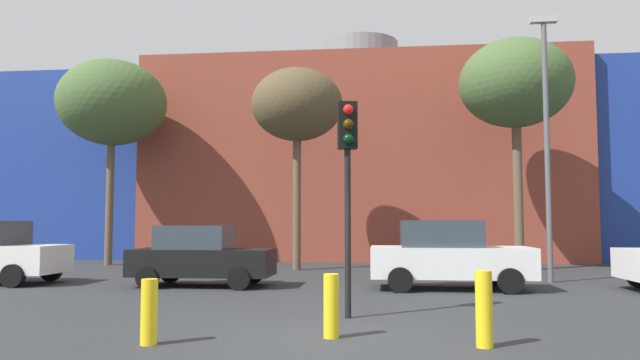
{
  "coord_description": "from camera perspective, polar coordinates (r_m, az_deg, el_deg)",
  "views": [
    {
      "loc": [
        0.79,
        -9.12,
        1.77
      ],
      "look_at": [
        -1.37,
        10.76,
        3.23
      ],
      "focal_mm": 32.79,
      "sensor_mm": 36.0,
      "label": 1
    }
  ],
  "objects": [
    {
      "name": "bare_tree_1",
      "position": [
        26.62,
        -19.62,
        7.06
      ],
      "size": [
        4.55,
        4.55,
        8.7
      ],
      "color": "brown",
      "rests_on": "ground_plane"
    },
    {
      "name": "building_backdrop",
      "position": [
        31.93,
        4.14,
        1.27
      ],
      "size": [
        38.48,
        11.51,
        11.68
      ],
      "color": "brown",
      "rests_on": "ground_plane"
    },
    {
      "name": "bare_tree_0",
      "position": [
        23.57,
        18.53,
        8.84
      ],
      "size": [
        4.19,
        4.19,
        8.72
      ],
      "color": "brown",
      "rests_on": "ground_plane"
    },
    {
      "name": "parked_car_1",
      "position": [
        16.78,
        -11.56,
        -7.28
      ],
      "size": [
        3.89,
        1.91,
        1.69
      ],
      "color": "black",
      "rests_on": "ground_plane"
    },
    {
      "name": "traffic_light_island",
      "position": [
        11.06,
        2.72,
        2.14
      ],
      "size": [
        0.4,
        0.39,
        4.07
      ],
      "rotation": [
        0.0,
        0.0,
        -1.38
      ],
      "color": "black",
      "rests_on": "ground_plane"
    },
    {
      "name": "bare_tree_2",
      "position": [
        22.51,
        -2.25,
        7.23
      ],
      "size": [
        3.49,
        3.49,
        7.67
      ],
      "color": "brown",
      "rests_on": "ground_plane"
    },
    {
      "name": "ground_plane",
      "position": [
        9.32,
        1.28,
        -15.13
      ],
      "size": [
        200.0,
        200.0,
        0.0
      ],
      "primitive_type": "plane",
      "color": "#2D3033"
    },
    {
      "name": "bollard_yellow_2",
      "position": [
        8.84,
        15.71,
        -12.02
      ],
      "size": [
        0.24,
        0.24,
        1.08
      ],
      "primitive_type": "cylinder",
      "color": "yellow",
      "rests_on": "ground_plane"
    },
    {
      "name": "bollard_yellow_0",
      "position": [
        9.07,
        -16.34,
        -12.24
      ],
      "size": [
        0.24,
        0.24,
        0.95
      ],
      "primitive_type": "cylinder",
      "color": "yellow",
      "rests_on": "ground_plane"
    },
    {
      "name": "bollard_yellow_1",
      "position": [
        9.22,
        1.1,
        -12.18
      ],
      "size": [
        0.24,
        0.24,
        0.98
      ],
      "primitive_type": "cylinder",
      "color": "yellow",
      "rests_on": "ground_plane"
    },
    {
      "name": "parked_car_2",
      "position": [
        16.08,
        12.36,
        -7.16
      ],
      "size": [
        4.22,
        2.07,
        1.83
      ],
      "color": "white",
      "rests_on": "ground_plane"
    },
    {
      "name": "street_lamp",
      "position": [
        18.95,
        21.24,
        4.59
      ],
      "size": [
        0.8,
        0.24,
        8.07
      ],
      "color": "#59595E",
      "rests_on": "ground_plane"
    }
  ]
}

